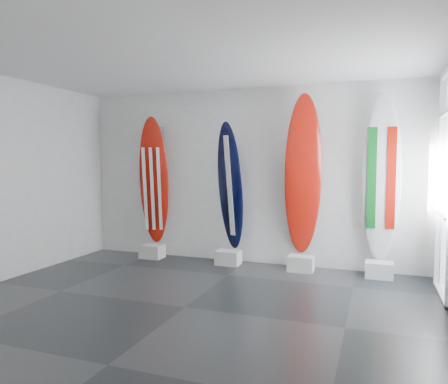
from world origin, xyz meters
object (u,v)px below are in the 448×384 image
at_px(surfboard_swiss, 303,176).
at_px(surfboard_navy, 230,186).
at_px(surfboard_usa, 154,181).
at_px(surfboard_italy, 381,178).

bearing_deg(surfboard_swiss, surfboard_navy, 166.82).
bearing_deg(surfboard_swiss, surfboard_usa, 166.82).
relative_size(surfboard_usa, surfboard_navy, 1.06).
height_order(surfboard_navy, surfboard_italy, surfboard_italy).
bearing_deg(surfboard_italy, surfboard_navy, 179.15).
relative_size(surfboard_swiss, surfboard_italy, 1.03).
distance_m(surfboard_navy, surfboard_italy, 2.42).
bearing_deg(surfboard_navy, surfboard_usa, -163.05).
xyz_separation_m(surfboard_usa, surfboard_italy, (3.88, 0.00, 0.10)).
xyz_separation_m(surfboard_usa, surfboard_swiss, (2.70, 0.00, 0.13)).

